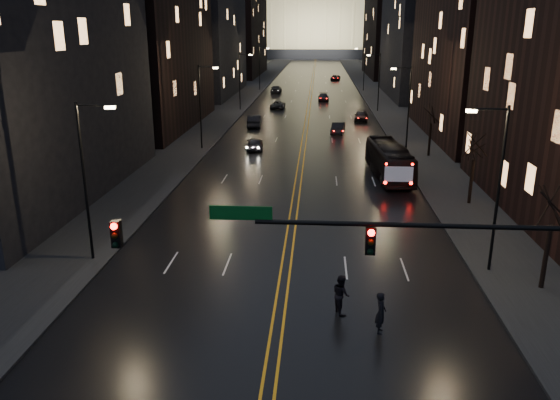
% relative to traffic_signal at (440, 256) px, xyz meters
% --- Properties ---
extents(ground, '(900.00, 900.00, 0.00)m').
position_rel_traffic_signal_xyz_m(ground, '(-5.91, 0.00, -5.10)').
color(ground, black).
rests_on(ground, ground).
extents(road, '(20.00, 320.00, 0.02)m').
position_rel_traffic_signal_xyz_m(road, '(-5.91, 130.00, -5.09)').
color(road, black).
rests_on(road, ground).
extents(sidewalk_left, '(8.00, 320.00, 0.16)m').
position_rel_traffic_signal_xyz_m(sidewalk_left, '(-19.91, 130.00, -5.02)').
color(sidewalk_left, black).
rests_on(sidewalk_left, ground).
extents(sidewalk_right, '(8.00, 320.00, 0.16)m').
position_rel_traffic_signal_xyz_m(sidewalk_right, '(8.09, 130.00, -5.02)').
color(sidewalk_right, black).
rests_on(sidewalk_right, ground).
extents(center_line, '(0.62, 320.00, 0.01)m').
position_rel_traffic_signal_xyz_m(center_line, '(-5.91, 130.00, -5.08)').
color(center_line, orange).
rests_on(center_line, road).
extents(building_left_near, '(12.00, 28.00, 22.00)m').
position_rel_traffic_signal_xyz_m(building_left_near, '(-26.91, 22.00, 5.90)').
color(building_left_near, black).
rests_on(building_left_near, ground).
extents(building_left_mid, '(12.00, 30.00, 28.00)m').
position_rel_traffic_signal_xyz_m(building_left_mid, '(-26.91, 54.00, 8.90)').
color(building_left_mid, black).
rests_on(building_left_mid, ground).
extents(building_left_far, '(12.00, 34.00, 20.00)m').
position_rel_traffic_signal_xyz_m(building_left_far, '(-26.91, 92.00, 4.90)').
color(building_left_far, black).
rests_on(building_left_far, ground).
extents(building_left_dist, '(12.00, 40.00, 24.00)m').
position_rel_traffic_signal_xyz_m(building_left_dist, '(-26.91, 140.00, 6.90)').
color(building_left_dist, black).
rests_on(building_left_dist, ground).
extents(building_right_mid, '(12.00, 34.00, 26.00)m').
position_rel_traffic_signal_xyz_m(building_right_mid, '(15.09, 92.00, 7.90)').
color(building_right_mid, black).
rests_on(building_right_mid, ground).
extents(building_right_dist, '(12.00, 40.00, 22.00)m').
position_rel_traffic_signal_xyz_m(building_right_dist, '(15.09, 140.00, 5.90)').
color(building_right_dist, black).
rests_on(building_right_dist, ground).
extents(capitol, '(90.00, 50.00, 58.50)m').
position_rel_traffic_signal_xyz_m(capitol, '(-5.91, 250.00, 12.05)').
color(capitol, black).
rests_on(capitol, ground).
extents(traffic_signal, '(17.29, 0.45, 7.00)m').
position_rel_traffic_signal_xyz_m(traffic_signal, '(0.00, 0.00, 0.00)').
color(traffic_signal, black).
rests_on(traffic_signal, ground).
extents(streetlamp_right_near, '(2.13, 0.25, 9.00)m').
position_rel_traffic_signal_xyz_m(streetlamp_right_near, '(4.91, 10.00, -0.02)').
color(streetlamp_right_near, black).
rests_on(streetlamp_right_near, ground).
extents(streetlamp_left_near, '(2.13, 0.25, 9.00)m').
position_rel_traffic_signal_xyz_m(streetlamp_left_near, '(-16.72, 10.00, -0.02)').
color(streetlamp_left_near, black).
rests_on(streetlamp_left_near, ground).
extents(streetlamp_right_mid, '(2.13, 0.25, 9.00)m').
position_rel_traffic_signal_xyz_m(streetlamp_right_mid, '(4.91, 40.00, -0.02)').
color(streetlamp_right_mid, black).
rests_on(streetlamp_right_mid, ground).
extents(streetlamp_left_mid, '(2.13, 0.25, 9.00)m').
position_rel_traffic_signal_xyz_m(streetlamp_left_mid, '(-16.72, 40.00, -0.02)').
color(streetlamp_left_mid, black).
rests_on(streetlamp_left_mid, ground).
extents(streetlamp_right_far, '(2.13, 0.25, 9.00)m').
position_rel_traffic_signal_xyz_m(streetlamp_right_far, '(4.91, 70.00, -0.02)').
color(streetlamp_right_far, black).
rests_on(streetlamp_right_far, ground).
extents(streetlamp_left_far, '(2.13, 0.25, 9.00)m').
position_rel_traffic_signal_xyz_m(streetlamp_left_far, '(-16.72, 70.00, -0.02)').
color(streetlamp_left_far, black).
rests_on(streetlamp_left_far, ground).
extents(streetlamp_right_dist, '(2.13, 0.25, 9.00)m').
position_rel_traffic_signal_xyz_m(streetlamp_right_dist, '(4.91, 100.00, -0.02)').
color(streetlamp_right_dist, black).
rests_on(streetlamp_right_dist, ground).
extents(streetlamp_left_dist, '(2.13, 0.25, 9.00)m').
position_rel_traffic_signal_xyz_m(streetlamp_left_dist, '(-16.72, 100.00, -0.02)').
color(streetlamp_left_dist, black).
rests_on(streetlamp_left_dist, ground).
extents(tree_right_near, '(2.40, 2.40, 6.65)m').
position_rel_traffic_signal_xyz_m(tree_right_near, '(7.09, 8.00, -0.58)').
color(tree_right_near, black).
rests_on(tree_right_near, ground).
extents(tree_right_mid, '(2.40, 2.40, 6.65)m').
position_rel_traffic_signal_xyz_m(tree_right_mid, '(7.09, 22.00, -0.58)').
color(tree_right_mid, black).
rests_on(tree_right_mid, ground).
extents(tree_right_far, '(2.40, 2.40, 6.65)m').
position_rel_traffic_signal_xyz_m(tree_right_far, '(7.09, 38.00, -0.58)').
color(tree_right_far, black).
rests_on(tree_right_far, ground).
extents(bus, '(3.34, 10.78, 2.96)m').
position_rel_traffic_signal_xyz_m(bus, '(2.05, 29.83, -3.63)').
color(bus, black).
rests_on(bus, ground).
extents(oncoming_car_a, '(2.01, 4.26, 1.41)m').
position_rel_traffic_signal_xyz_m(oncoming_car_a, '(-11.10, 40.21, -4.40)').
color(oncoming_car_a, black).
rests_on(oncoming_car_a, ground).
extents(oncoming_car_b, '(2.03, 5.00, 1.61)m').
position_rel_traffic_signal_xyz_m(oncoming_car_b, '(-12.86, 54.82, -4.30)').
color(oncoming_car_b, black).
rests_on(oncoming_car_b, ground).
extents(oncoming_car_c, '(2.39, 4.70, 1.27)m').
position_rel_traffic_signal_xyz_m(oncoming_car_c, '(-11.00, 72.68, -4.47)').
color(oncoming_car_c, black).
rests_on(oncoming_car_c, ground).
extents(oncoming_car_d, '(2.12, 5.05, 1.46)m').
position_rel_traffic_signal_xyz_m(oncoming_car_d, '(-13.03, 95.41, -4.37)').
color(oncoming_car_d, black).
rests_on(oncoming_car_d, ground).
extents(receding_car_a, '(1.98, 4.38, 1.40)m').
position_rel_traffic_signal_xyz_m(receding_car_a, '(-1.81, 50.37, -4.41)').
color(receding_car_a, black).
rests_on(receding_car_a, ground).
extents(receding_car_b, '(2.28, 4.75, 1.56)m').
position_rel_traffic_signal_xyz_m(receding_car_b, '(1.82, 60.50, -4.32)').
color(receding_car_b, black).
rests_on(receding_car_b, ground).
extents(receding_car_c, '(1.94, 4.70, 1.36)m').
position_rel_traffic_signal_xyz_m(receding_car_c, '(-3.41, 82.73, -4.42)').
color(receding_car_c, black).
rests_on(receding_car_c, ground).
extents(receding_car_d, '(2.77, 4.99, 1.32)m').
position_rel_traffic_signal_xyz_m(receding_car_d, '(-0.09, 125.64, -4.44)').
color(receding_car_d, black).
rests_on(receding_car_d, ground).
extents(pedestrian_a, '(0.54, 0.75, 1.90)m').
position_rel_traffic_signal_xyz_m(pedestrian_a, '(-1.44, 3.38, -4.15)').
color(pedestrian_a, black).
rests_on(pedestrian_a, ground).
extents(pedestrian_b, '(0.81, 1.04, 1.89)m').
position_rel_traffic_signal_xyz_m(pedestrian_b, '(-3.07, 5.00, -4.16)').
color(pedestrian_b, black).
rests_on(pedestrian_b, ground).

